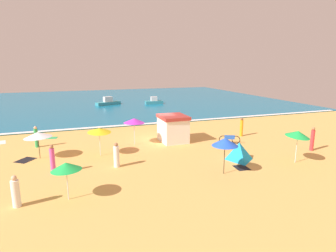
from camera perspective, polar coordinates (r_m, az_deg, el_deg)
The scene contains 24 objects.
ground_plane at distance 26.15m, azimuth -1.96°, elevation -2.53°, with size 60.00×60.00×0.00m, color #E0A856.
ocean_water at distance 53.06m, azimuth -11.26°, elevation 4.97°, with size 60.00×44.00×0.10m, color #146B93.
wave_breaker_foam at distance 32.02m, azimuth -5.40°, elevation 0.41°, with size 57.00×0.70×0.01m, color white.
lifeguard_cabana at distance 24.91m, azimuth 1.02°, elevation -0.46°, with size 2.29×2.69×2.34m.
beach_umbrella_0 at distance 21.34m, azimuth 24.65°, elevation -1.44°, with size 2.33×2.33×2.37m.
beach_umbrella_1 at distance 15.08m, azimuth -19.81°, elevation -7.64°, with size 2.15×2.15×2.01m.
beach_umbrella_2 at distance 17.76m, azimuth 11.39°, elevation -3.14°, with size 1.93×1.93×2.32m.
beach_umbrella_3 at distance 23.97m, azimuth -6.83°, elevation 1.08°, with size 1.94×1.93×2.29m.
beach_umbrella_4 at distance 21.50m, azimuth -13.65°, elevation -0.84°, with size 2.15×2.16×2.17m.
beach_umbrella_5 at distance 22.36m, azimuth -24.71°, elevation -1.62°, with size 2.66×2.65×2.01m.
beach_tent at distance 21.08m, azimuth 14.09°, elevation -4.87°, with size 2.00×2.37×1.25m.
parked_bicycle at distance 25.04m, azimuth 12.27°, elevation -2.60°, with size 1.67×0.83×0.76m.
beachgoer_0 at distance 19.23m, azimuth -10.32°, elevation -5.90°, with size 0.49×0.49×1.67m.
beachgoer_1 at distance 19.11m, azimuth -22.20°, elevation -6.33°, with size 0.41×0.41×1.89m.
beachgoer_2 at distance 25.66m, azimuth -24.97°, elevation -2.03°, with size 0.43×0.43×1.77m.
beachgoer_3 at distance 15.73m, azimuth -28.30°, elevation -11.66°, with size 0.48×0.48×1.60m.
beachgoer_4 at distance 27.72m, azimuth 14.55°, elevation -0.25°, with size 0.33×0.33×1.77m.
beachgoer_5 at distance 25.12m, azimuth 27.03°, elevation -2.36°, with size 0.36×0.36×1.91m.
beach_towel_0 at distance 22.83m, azimuth -26.71°, elevation -6.14°, with size 1.55×1.61×0.01m.
beach_towel_1 at distance 26.39m, azimuth 2.52°, elevation -2.39°, with size 1.58×1.17×0.01m.
beach_towel_2 at distance 19.63m, azimuth 14.56°, elevation -8.11°, with size 0.96×1.12×0.01m.
beach_towel_4 at distance 28.50m, azimuth -22.62°, elevation -2.23°, with size 1.41×1.06×0.01m.
small_boat_0 at distance 47.68m, azimuth -11.96°, elevation 4.69°, with size 4.20×2.48×1.34m.
small_boat_1 at distance 47.84m, azimuth -2.84°, elevation 4.94°, with size 2.98×1.33×1.22m.
Camera 1 is at (-7.65, -24.07, 6.78)m, focal length 30.32 mm.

